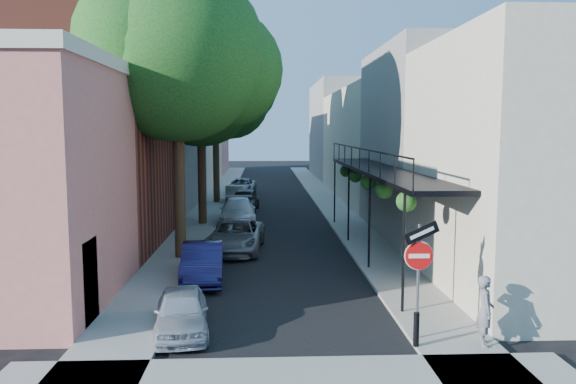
{
  "coord_description": "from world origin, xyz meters",
  "views": [
    {
      "loc": [
        -0.51,
        -11.89,
        5.12
      ],
      "look_at": [
        0.39,
        8.86,
        2.8
      ],
      "focal_mm": 35.0,
      "sensor_mm": 36.0,
      "label": 1
    }
  ],
  "objects": [
    {
      "name": "sidewalk_left",
      "position": [
        -4.0,
        30.0,
        0.06
      ],
      "size": [
        2.0,
        64.0,
        0.12
      ],
      "primitive_type": "cube",
      "color": "gray",
      "rests_on": "ground"
    },
    {
      "name": "oak_far",
      "position": [
        -3.35,
        27.27,
        8.26
      ],
      "size": [
        7.7,
        7.0,
        11.9
      ],
      "color": "#352215",
      "rests_on": "ground"
    },
    {
      "name": "parked_car_g",
      "position": [
        -2.27,
        32.61,
        0.62
      ],
      "size": [
        2.35,
        4.6,
        1.24
      ],
      "primitive_type": "imported",
      "rotation": [
        0.0,
        0.0,
        -0.06
      ],
      "color": "gray",
      "rests_on": "ground"
    },
    {
      "name": "ground",
      "position": [
        0.0,
        0.0,
        0.0
      ],
      "size": [
        160.0,
        160.0,
        0.0
      ],
      "primitive_type": "plane",
      "color": "black",
      "rests_on": "ground"
    },
    {
      "name": "buildings_right",
      "position": [
        8.99,
        29.49,
        4.42
      ],
      "size": [
        9.8,
        55.0,
        10.0
      ],
      "color": "beige",
      "rests_on": "ground"
    },
    {
      "name": "bollard",
      "position": [
        3.0,
        0.5,
        0.52
      ],
      "size": [
        0.14,
        0.14,
        0.8
      ],
      "primitive_type": "cylinder",
      "color": "black",
      "rests_on": "sidewalk_right"
    },
    {
      "name": "parked_car_c",
      "position": [
        -1.7,
        11.4,
        0.65
      ],
      "size": [
        2.5,
        4.85,
        1.31
      ],
      "primitive_type": "imported",
      "rotation": [
        0.0,
        0.0,
        -0.07
      ],
      "color": "slate",
      "rests_on": "ground"
    },
    {
      "name": "oak_near",
      "position": [
        -3.37,
        10.26,
        7.88
      ],
      "size": [
        7.48,
        6.8,
        11.42
      ],
      "color": "#352215",
      "rests_on": "ground"
    },
    {
      "name": "parked_car_e",
      "position": [
        -1.74,
        23.2,
        0.7
      ],
      "size": [
        1.96,
        4.24,
        1.4
      ],
      "primitive_type": "imported",
      "rotation": [
        0.0,
        0.0,
        -0.07
      ],
      "color": "black",
      "rests_on": "ground"
    },
    {
      "name": "parked_car_f",
      "position": [
        -2.6,
        27.33,
        0.58
      ],
      "size": [
        1.47,
        3.61,
        1.16
      ],
      "primitive_type": "imported",
      "rotation": [
        0.0,
        0.0,
        0.07
      ],
      "color": "slate",
      "rests_on": "ground"
    },
    {
      "name": "sidewalk_right",
      "position": [
        4.0,
        30.0,
        0.06
      ],
      "size": [
        2.0,
        64.0,
        0.12
      ],
      "primitive_type": "cube",
      "color": "gray",
      "rests_on": "ground"
    },
    {
      "name": "oak_mid",
      "position": [
        -3.42,
        18.23,
        7.06
      ],
      "size": [
        6.6,
        6.0,
        10.2
      ],
      "color": "#352215",
      "rests_on": "ground"
    },
    {
      "name": "parked_car_a",
      "position": [
        -2.6,
        1.92,
        0.55
      ],
      "size": [
        1.71,
        3.4,
        1.11
      ],
      "primitive_type": "imported",
      "rotation": [
        0.0,
        0.0,
        0.13
      ],
      "color": "#A1A8B2",
      "rests_on": "ground"
    },
    {
      "name": "parked_car_b",
      "position": [
        -2.6,
        6.81,
        0.64
      ],
      "size": [
        1.63,
        3.97,
        1.28
      ],
      "primitive_type": "imported",
      "rotation": [
        0.0,
        0.0,
        0.07
      ],
      "color": "#171647",
      "rests_on": "ground"
    },
    {
      "name": "road_surface",
      "position": [
        0.0,
        30.0,
        0.01
      ],
      "size": [
        6.0,
        64.0,
        0.01
      ],
      "primitive_type": "cube",
      "color": "black",
      "rests_on": "ground"
    },
    {
      "name": "buildings_left",
      "position": [
        -9.3,
        28.76,
        4.94
      ],
      "size": [
        10.1,
        59.1,
        12.0
      ],
      "color": "#DD7C71",
      "rests_on": "ground"
    },
    {
      "name": "pedestrian",
      "position": [
        4.6,
        0.5,
        0.95
      ],
      "size": [
        0.51,
        0.67,
        1.65
      ],
      "primitive_type": "imported",
      "rotation": [
        0.0,
        0.0,
        1.37
      ],
      "color": "slate",
      "rests_on": "sidewalk_right"
    },
    {
      "name": "sidewalk_cross",
      "position": [
        0.0,
        -1.0,
        0.06
      ],
      "size": [
        12.0,
        2.0,
        0.12
      ],
      "primitive_type": "cube",
      "color": "gray",
      "rests_on": "ground"
    },
    {
      "name": "sign_post",
      "position": [
        3.16,
        0.97,
        2.04
      ],
      "size": [
        0.89,
        0.17,
        2.99
      ],
      "color": "#595B60",
      "rests_on": "ground"
    },
    {
      "name": "parked_car_d",
      "position": [
        -1.94,
        18.5,
        0.68
      ],
      "size": [
        2.06,
        4.74,
        1.36
      ],
      "primitive_type": "imported",
      "rotation": [
        0.0,
        0.0,
        0.03
      ],
      "color": "silver",
      "rests_on": "ground"
    }
  ]
}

